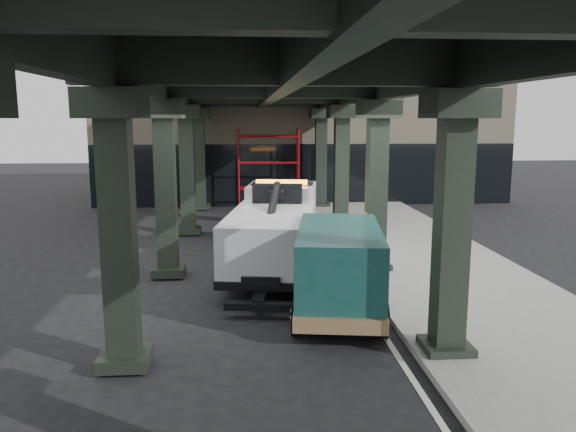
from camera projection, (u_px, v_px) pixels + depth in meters
name	position (u px, v px, depth m)	size (l,w,h in m)	color
ground	(292.00, 295.00, 14.46)	(90.00, 90.00, 0.00)	black
sidewalk	(437.00, 269.00, 16.74)	(5.00, 40.00, 0.15)	gray
lane_stripe	(344.00, 273.00, 16.55)	(0.12, 38.00, 0.01)	silver
viaduct	(272.00, 83.00, 15.45)	(7.40, 32.00, 6.40)	black
building	(298.00, 127.00, 33.56)	(22.00, 10.00, 8.00)	#C6B793
scaffolding	(268.00, 166.00, 28.48)	(3.08, 0.88, 4.00)	#AC0D19
tow_truck	(277.00, 225.00, 17.15)	(3.32, 8.18, 2.61)	black
towed_van	(339.00, 265.00, 13.17)	(2.63, 5.26, 2.05)	#134643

